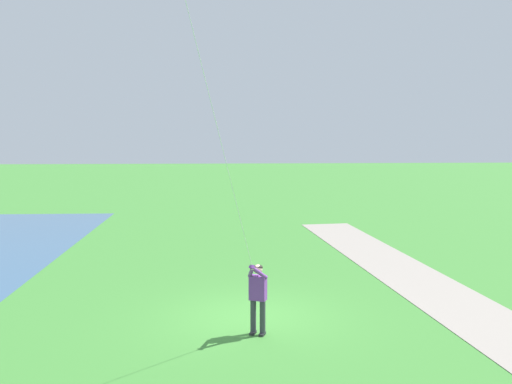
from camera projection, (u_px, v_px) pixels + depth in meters
ground_plane at (251, 317)px, 14.98m from camera, size 120.00×120.00×0.00m
person_kite_flyer at (258, 293)px, 13.61m from camera, size 0.49×0.63×1.83m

